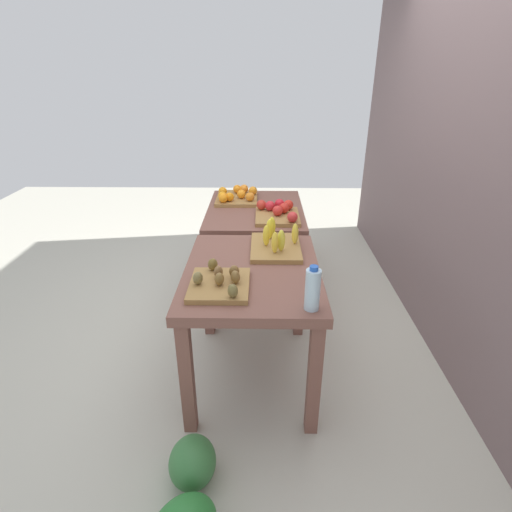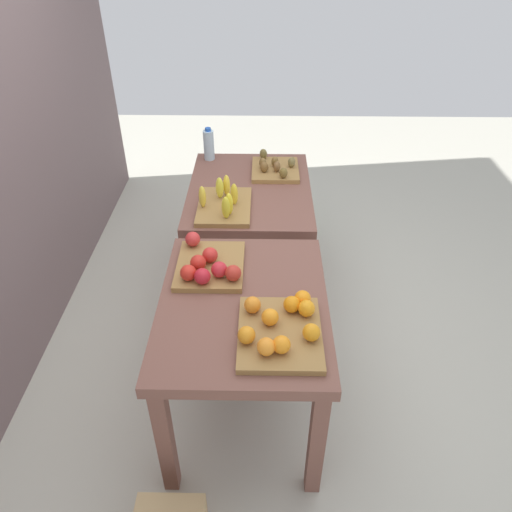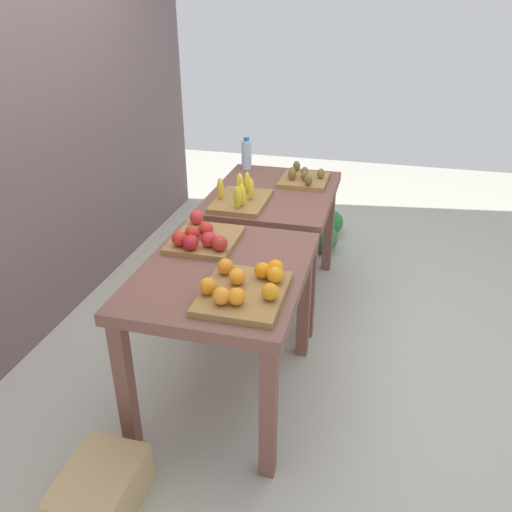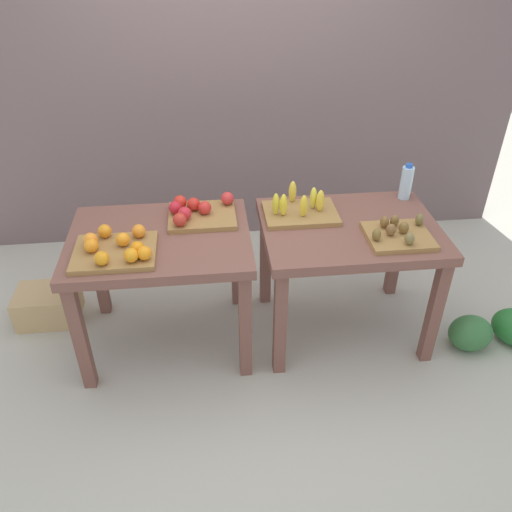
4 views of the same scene
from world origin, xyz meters
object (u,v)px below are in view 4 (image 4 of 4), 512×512
object	(u,v)px
display_table_right	(349,242)
banana_crate	(300,210)
display_table_left	(161,253)
orange_bin	(116,249)
kiwi_bin	(398,234)
apple_bin	(198,212)
watermelon_pile	(496,330)
cardboard_produce_box	(48,305)
water_bottle	(406,182)

from	to	relation	value
display_table_right	banana_crate	bearing A→B (deg)	152.06
display_table_left	banana_crate	world-z (taller)	banana_crate
orange_bin	kiwi_bin	size ratio (longest dim) A/B	1.21
display_table_right	apple_bin	size ratio (longest dim) A/B	2.56
banana_crate	display_table_left	bearing A→B (deg)	-170.00
banana_crate	watermelon_pile	xyz separation A→B (m)	(1.22, -0.42, -0.71)
banana_crate	watermelon_pile	world-z (taller)	banana_crate
banana_crate	cardboard_produce_box	bearing A→B (deg)	174.79
apple_bin	banana_crate	xyz separation A→B (m)	(0.61, -0.04, -0.00)
apple_bin	cardboard_produce_box	distance (m)	1.28
display_table_left	watermelon_pile	distance (m)	2.16
display_table_right	watermelon_pile	distance (m)	1.13
orange_bin	cardboard_produce_box	size ratio (longest dim) A/B	1.10
apple_bin	watermelon_pile	distance (m)	2.02
display_table_right	apple_bin	distance (m)	0.93
kiwi_bin	water_bottle	bearing A→B (deg)	66.66
display_table_right	water_bottle	world-z (taller)	water_bottle
display_table_right	cardboard_produce_box	bearing A→B (deg)	171.24
display_table_right	water_bottle	size ratio (longest dim) A/B	4.43
orange_bin	apple_bin	size ratio (longest dim) A/B	1.08
kiwi_bin	water_bottle	distance (m)	0.52
kiwi_bin	banana_crate	bearing A→B (deg)	147.96
display_table_right	apple_bin	xyz separation A→B (m)	(-0.89, 0.18, 0.16)
water_bottle	watermelon_pile	size ratio (longest dim) A/B	0.36
display_table_left	apple_bin	world-z (taller)	apple_bin
orange_bin	apple_bin	world-z (taller)	apple_bin
orange_bin	banana_crate	world-z (taller)	banana_crate
display_table_left	cardboard_produce_box	xyz separation A→B (m)	(-0.83, 0.30, -0.56)
apple_bin	kiwi_bin	distance (m)	1.17
cardboard_produce_box	watermelon_pile	bearing A→B (deg)	-11.18
water_bottle	cardboard_produce_box	bearing A→B (deg)	-179.92
water_bottle	watermelon_pile	xyz separation A→B (m)	(0.52, -0.57, -0.78)
apple_bin	kiwi_bin	xyz separation A→B (m)	(1.12, -0.35, -0.01)
display_table_left	banana_crate	xyz separation A→B (m)	(0.84, 0.15, 0.16)
display_table_right	watermelon_pile	size ratio (longest dim) A/B	1.59
kiwi_bin	watermelon_pile	xyz separation A→B (m)	(0.72, -0.10, -0.70)
watermelon_pile	kiwi_bin	bearing A→B (deg)	171.80
display_table_right	banana_crate	distance (m)	0.35
display_table_left	cardboard_produce_box	distance (m)	1.04
orange_bin	cardboard_produce_box	xyz separation A→B (m)	(-0.61, 0.47, -0.72)
watermelon_pile	water_bottle	bearing A→B (deg)	132.00
display_table_right	apple_bin	bearing A→B (deg)	168.36
orange_bin	banana_crate	bearing A→B (deg)	16.79
banana_crate	kiwi_bin	world-z (taller)	banana_crate
banana_crate	orange_bin	bearing A→B (deg)	-163.21
apple_bin	cardboard_produce_box	bearing A→B (deg)	173.71
display_table_left	apple_bin	xyz separation A→B (m)	(0.23, 0.18, 0.16)
display_table_left	cardboard_produce_box	size ratio (longest dim) A/B	2.60
kiwi_bin	cardboard_produce_box	distance (m)	2.33
kiwi_bin	cardboard_produce_box	size ratio (longest dim) A/B	0.91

